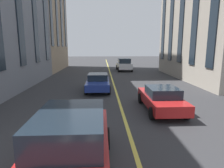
{
  "coord_description": "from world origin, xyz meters",
  "views": [
    {
      "loc": [
        3.39,
        1.09,
        3.52
      ],
      "look_at": [
        14.84,
        0.51,
        1.35
      ],
      "focal_mm": 31.2,
      "sensor_mm": 36.0,
      "label": 1
    }
  ],
  "objects_px": {
    "car_blue_mid": "(98,82)",
    "car_red_parked_a": "(71,146)",
    "car_white_trailing": "(124,64)",
    "car_red_near": "(161,98)"
  },
  "relations": [
    {
      "from": "car_red_near",
      "to": "car_blue_mid",
      "type": "xyz_separation_m",
      "value": [
        5.39,
        3.66,
        0.0
      ]
    },
    {
      "from": "car_red_near",
      "to": "car_red_parked_a",
      "type": "bearing_deg",
      "value": 143.65
    },
    {
      "from": "car_white_trailing",
      "to": "car_red_parked_a",
      "type": "relative_size",
      "value": 1.0
    },
    {
      "from": "car_red_near",
      "to": "car_red_parked_a",
      "type": "relative_size",
      "value": 0.94
    },
    {
      "from": "car_white_trailing",
      "to": "car_red_parked_a",
      "type": "height_order",
      "value": "same"
    },
    {
      "from": "car_red_near",
      "to": "car_white_trailing",
      "type": "distance_m",
      "value": 19.04
    },
    {
      "from": "car_blue_mid",
      "to": "car_white_trailing",
      "type": "relative_size",
      "value": 0.94
    },
    {
      "from": "car_blue_mid",
      "to": "car_red_parked_a",
      "type": "xyz_separation_m",
      "value": [
        -11.01,
        0.47,
        0.27
      ]
    },
    {
      "from": "car_blue_mid",
      "to": "car_white_trailing",
      "type": "height_order",
      "value": "car_white_trailing"
    },
    {
      "from": "car_red_near",
      "to": "car_blue_mid",
      "type": "relative_size",
      "value": 1.0
    }
  ]
}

